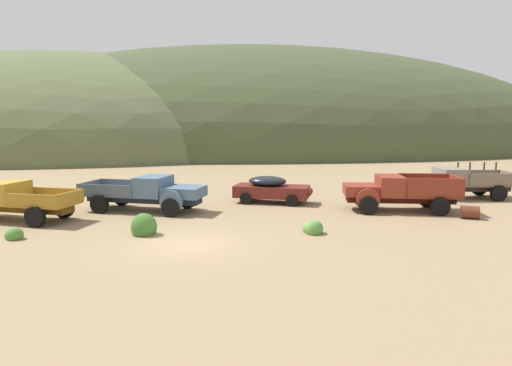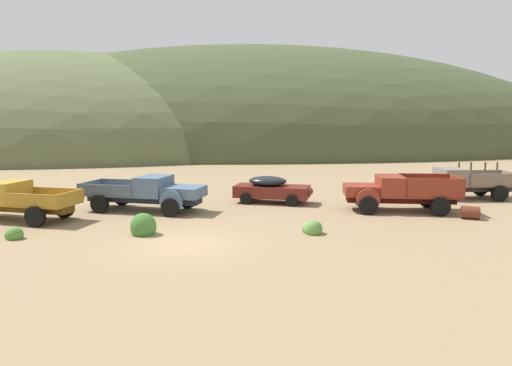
{
  "view_description": "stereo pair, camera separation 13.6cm",
  "coord_description": "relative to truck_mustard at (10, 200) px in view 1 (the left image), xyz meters",
  "views": [
    {
      "loc": [
        1.07,
        -17.12,
        4.81
      ],
      "look_at": [
        3.3,
        6.42,
        1.49
      ],
      "focal_mm": 31.27,
      "sensor_mm": 36.0,
      "label": 1
    },
    {
      "loc": [
        1.21,
        -17.14,
        4.81
      ],
      "look_at": [
        3.3,
        6.42,
        1.49
      ],
      "focal_mm": 31.27,
      "sensor_mm": 36.0,
      "label": 2
    }
  ],
  "objects": [
    {
      "name": "bush_back_edge",
      "position": [
        6.82,
        -3.45,
        -0.71
      ],
      "size": [
        1.1,
        0.99,
        1.2
      ],
      "color": "#3D702D",
      "rests_on": "ground"
    },
    {
      "name": "car_oxblood",
      "position": [
        13.31,
        3.41,
        -0.19
      ],
      "size": [
        4.86,
        3.11,
        1.57
      ],
      "rotation": [
        0.0,
        0.0,
        -0.33
      ],
      "color": "maroon",
      "rests_on": "ground"
    },
    {
      "name": "bush_lone_scrub",
      "position": [
        1.64,
        -3.67,
        -0.83
      ],
      "size": [
        0.76,
        0.62,
        0.64
      ],
      "color": "#4C8438",
      "rests_on": "ground"
    },
    {
      "name": "bush_front_left",
      "position": [
        14.05,
        -3.85,
        -0.81
      ],
      "size": [
        0.85,
        1.0,
        0.74
      ],
      "color": "#5B8E42",
      "rests_on": "ground"
    },
    {
      "name": "truck_rust_red",
      "position": [
        19.32,
        0.5,
        0.01
      ],
      "size": [
        6.16,
        3.34,
        1.91
      ],
      "rotation": [
        0.0,
        0.0,
        2.96
      ],
      "color": "#42140D",
      "rests_on": "ground"
    },
    {
      "name": "ground_plane",
      "position": [
        8.76,
        -5.1,
        -1.0
      ],
      "size": [
        300.0,
        300.0,
        0.0
      ],
      "primitive_type": "plane",
      "color": "#937A56"
    },
    {
      "name": "truck_chalk_blue",
      "position": [
        6.56,
        1.57,
        -0.0
      ],
      "size": [
        6.88,
        4.13,
        1.89
      ],
      "rotation": [
        0.0,
        0.0,
        -0.32
      ],
      "color": "#262D39",
      "rests_on": "ground"
    },
    {
      "name": "bush_between_trucks",
      "position": [
        0.71,
        3.36,
        -0.78
      ],
      "size": [
        1.02,
        0.96,
        0.94
      ],
      "color": "#5B8E42",
      "rests_on": "ground"
    },
    {
      "name": "bush_near_barrel",
      "position": [
        19.73,
        5.63,
        -0.81
      ],
      "size": [
        0.99,
        0.89,
        0.73
      ],
      "color": "#4C8438",
      "rests_on": "ground"
    },
    {
      "name": "bush_front_right",
      "position": [
        13.42,
        5.84,
        -0.86
      ],
      "size": [
        0.73,
        0.75,
        0.55
      ],
      "color": "#5B8E42",
      "rests_on": "ground"
    },
    {
      "name": "hill_center",
      "position": [
        17.11,
        54.49,
        -1.0
      ],
      "size": [
        112.16,
        56.11,
        33.83
      ],
      "primitive_type": "ellipsoid",
      "color": "#424C2D",
      "rests_on": "ground"
    },
    {
      "name": "truck_primer_gray",
      "position": [
        24.45,
        3.84,
        0.0
      ],
      "size": [
        6.6,
        2.72,
        2.16
      ],
      "rotation": [
        0.0,
        0.0,
        3.09
      ],
      "color": "#3D322D",
      "rests_on": "ground"
    },
    {
      "name": "oil_drum_tipped",
      "position": [
        22.38,
        -1.76,
        -0.68
      ],
      "size": [
        1.04,
        0.94,
        0.63
      ],
      "color": "#5B2819",
      "rests_on": "ground"
    },
    {
      "name": "truck_mustard",
      "position": [
        0.0,
        0.0,
        0.0
      ],
      "size": [
        6.12,
        3.69,
        1.89
      ],
      "rotation": [
        0.0,
        0.0,
        2.81
      ],
      "color": "#593D12",
      "rests_on": "ground"
    },
    {
      "name": "hill_far_left",
      "position": [
        -14.73,
        56.42,
        -1.0
      ],
      "size": [
        94.92,
        66.5,
        31.33
      ],
      "primitive_type": "ellipsoid",
      "color": "#56603D",
      "rests_on": "ground"
    }
  ]
}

